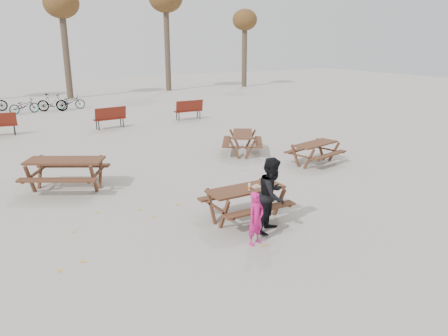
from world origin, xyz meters
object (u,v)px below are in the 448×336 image
picnic_table_far (242,143)px  soda_bottle (249,187)px  main_picnic_table (246,196)px  food_tray (256,187)px  child (256,218)px  picnic_table_north (66,175)px  adult (272,195)px  picnic_table_east (315,153)px

picnic_table_far → soda_bottle: bearing=-178.4°
main_picnic_table → food_tray: 0.32m
child → picnic_table_far: (3.75, 6.39, -0.18)m
picnic_table_north → child: bearing=-34.1°
adult → picnic_table_east: 5.76m
child → picnic_table_north: (-2.68, 5.44, -0.12)m
picnic_table_far → food_tray: bearing=-176.8°
child → main_picnic_table: bearing=50.7°
main_picnic_table → picnic_table_north: picnic_table_north is taller
adult → picnic_table_east: size_ratio=1.00×
food_tray → adult: bearing=-96.0°
soda_bottle → picnic_table_north: (-3.19, 4.41, -0.40)m
child → picnic_table_east: 6.50m
food_tray → main_picnic_table: bearing=157.3°
adult → picnic_table_far: (3.08, 6.03, -0.45)m
main_picnic_table → child: 1.29m
main_picnic_table → picnic_table_north: bearing=127.0°
picnic_table_east → soda_bottle: bearing=-159.6°
adult → picnic_table_north: size_ratio=0.81×
main_picnic_table → adult: size_ratio=1.08×
main_picnic_table → soda_bottle: (-0.01, -0.16, 0.26)m
adult → picnic_table_north: adult is taller
child → picnic_table_far: child is taller
picnic_table_far → child: bearing=-177.7°
food_tray → picnic_table_far: food_tray is taller
child → picnic_table_far: bearing=43.8°
picnic_table_east → picnic_table_north: size_ratio=0.81×
soda_bottle → child: bearing=-116.5°
adult → picnic_table_far: size_ratio=0.94×
picnic_table_north → soda_bottle: bearing=-24.5°
picnic_table_far → picnic_table_north: bearing=131.2°
main_picnic_table → food_tray: food_tray is taller
picnic_table_east → child: bearing=-154.5°
child → picnic_table_north: bearing=100.5°
main_picnic_table → adult: adult is taller
picnic_table_east → picnic_table_far: bearing=107.5°
child → adult: (0.67, 0.36, 0.27)m
food_tray → picnic_table_north: bearing=128.3°
soda_bottle → picnic_table_far: bearing=58.9°
picnic_table_far → main_picnic_table: bearing=-179.1°
child → picnic_table_far: 7.41m
picnic_table_east → adult: bearing=-153.2°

